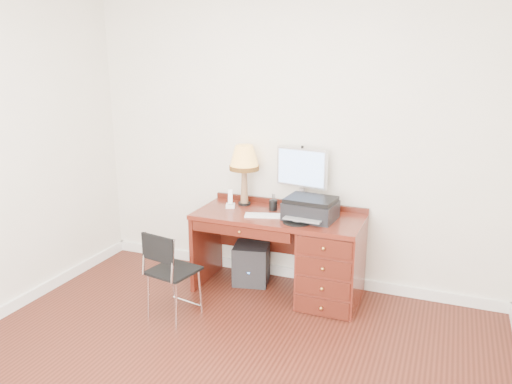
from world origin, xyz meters
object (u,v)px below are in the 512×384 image
at_px(desk, 312,255).
at_px(monitor, 301,171).
at_px(chair, 169,267).
at_px(phone, 230,202).
at_px(equipment_box, 251,263).
at_px(printer, 311,208).
at_px(leg_lamp, 244,162).

bearing_deg(desk, monitor, 129.41).
bearing_deg(monitor, chair, -117.57).
bearing_deg(monitor, phone, -151.68).
distance_m(desk, monitor, 0.76).
bearing_deg(equipment_box, printer, -22.98).
height_order(desk, equipment_box, desk).
relative_size(leg_lamp, phone, 3.31).
xyz_separation_m(printer, chair, (-0.96, -0.78, -0.38)).
bearing_deg(equipment_box, phone, -173.04).
relative_size(printer, leg_lamp, 0.80).
distance_m(desk, leg_lamp, 1.06).
bearing_deg(monitor, equipment_box, -152.23).
height_order(monitor, equipment_box, monitor).
bearing_deg(phone, chair, -121.92).
distance_m(desk, equipment_box, 0.67).
relative_size(desk, phone, 8.69).
height_order(printer, leg_lamp, leg_lamp).
height_order(monitor, leg_lamp, leg_lamp).
distance_m(leg_lamp, equipment_box, 0.99).
xyz_separation_m(chair, equipment_box, (0.36, 0.89, -0.27)).
bearing_deg(phone, printer, -23.27).
xyz_separation_m(monitor, chair, (-0.79, -1.03, -0.65)).
height_order(printer, phone, printer).
height_order(desk, phone, phone).
xyz_separation_m(monitor, phone, (-0.62, -0.20, -0.31)).
distance_m(monitor, equipment_box, 1.03).
height_order(desk, printer, printer).
height_order(monitor, chair, monitor).
distance_m(monitor, leg_lamp, 0.54).
bearing_deg(equipment_box, desk, -21.22).
relative_size(monitor, chair, 0.75).
bearing_deg(desk, phone, 177.79).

